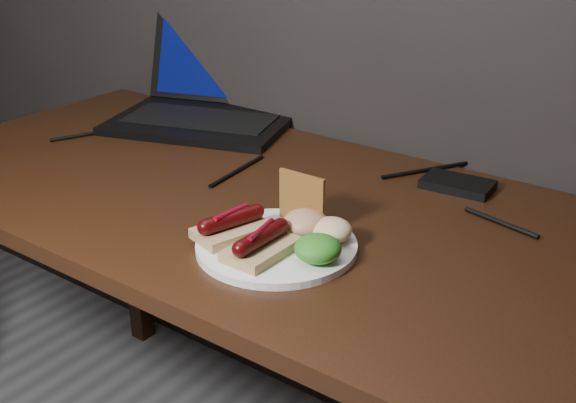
# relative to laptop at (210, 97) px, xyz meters

# --- Properties ---
(desk) EXTENTS (1.40, 0.70, 0.75)m
(desk) POSITION_rel_laptop_xyz_m (0.33, -0.30, -0.14)
(desk) COLOR #33180C
(desk) RESTS_ON ground
(laptop) EXTENTS (0.49, 0.46, 0.25)m
(laptop) POSITION_rel_laptop_xyz_m (0.00, 0.00, 0.00)
(laptop) COLOR black
(laptop) RESTS_ON desk
(hard_drive) EXTENTS (0.13, 0.09, 0.02)m
(hard_drive) POSITION_rel_laptop_xyz_m (0.65, -0.05, -0.04)
(hard_drive) COLOR black
(hard_drive) RESTS_ON desk
(desk_cables) EXTENTS (1.01, 0.43, 0.01)m
(desk_cables) POSITION_rel_laptop_xyz_m (0.35, -0.15, -0.05)
(desk_cables) COLOR black
(desk_cables) RESTS_ON desk
(plate) EXTENTS (0.25, 0.25, 0.01)m
(plate) POSITION_rel_laptop_xyz_m (0.53, -0.44, -0.05)
(plate) COLOR white
(plate) RESTS_ON desk
(bread_sausage_left) EXTENTS (0.10, 0.13, 0.04)m
(bread_sausage_left) POSITION_rel_laptop_xyz_m (0.46, -0.46, -0.02)
(bread_sausage_left) COLOR tan
(bread_sausage_left) RESTS_ON plate
(bread_sausage_center) EXTENTS (0.07, 0.12, 0.04)m
(bread_sausage_center) POSITION_rel_laptop_xyz_m (0.53, -0.48, -0.02)
(bread_sausage_center) COLOR tan
(bread_sausage_center) RESTS_ON plate
(crispbread) EXTENTS (0.09, 0.01, 0.08)m
(crispbread) POSITION_rel_laptop_xyz_m (0.52, -0.36, 0.00)
(crispbread) COLOR #AB742E
(crispbread) RESTS_ON plate
(salad_greens) EXTENTS (0.07, 0.07, 0.04)m
(salad_greens) POSITION_rel_laptop_xyz_m (0.61, -0.45, -0.02)
(salad_greens) COLOR #155811
(salad_greens) RESTS_ON plate
(salsa_mound) EXTENTS (0.07, 0.07, 0.04)m
(salsa_mound) POSITION_rel_laptop_xyz_m (0.54, -0.39, -0.02)
(salsa_mound) COLOR #9E2C0F
(salsa_mound) RESTS_ON plate
(coleslaw_mound) EXTENTS (0.06, 0.06, 0.04)m
(coleslaw_mound) POSITION_rel_laptop_xyz_m (0.59, -0.38, -0.02)
(coleslaw_mound) COLOR beige
(coleslaw_mound) RESTS_ON plate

